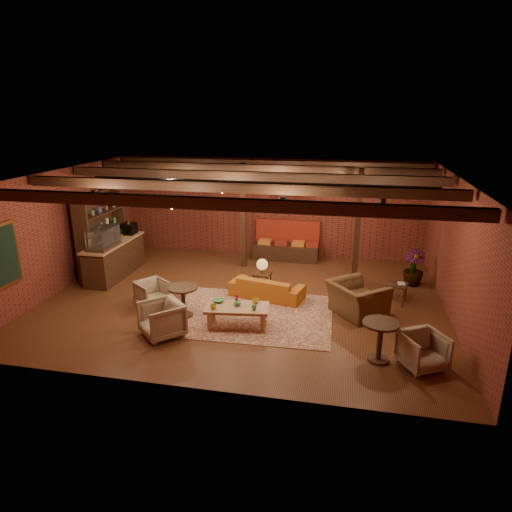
% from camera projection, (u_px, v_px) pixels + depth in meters
% --- Properties ---
extents(floor, '(10.00, 10.00, 0.00)m').
position_uv_depth(floor, '(243.00, 300.00, 11.80)').
color(floor, '#3D1E0F').
rests_on(floor, ground).
extents(ceiling, '(10.00, 8.00, 0.02)m').
position_uv_depth(ceiling, '(242.00, 176.00, 10.82)').
color(ceiling, black).
rests_on(ceiling, wall_back).
extents(wall_back, '(10.00, 0.02, 3.20)m').
position_uv_depth(wall_back, '(271.00, 208.00, 15.03)').
color(wall_back, maroon).
rests_on(wall_back, ground).
extents(wall_front, '(10.00, 0.02, 3.20)m').
position_uv_depth(wall_front, '(187.00, 305.00, 7.58)').
color(wall_front, maroon).
rests_on(wall_front, ground).
extents(wall_left, '(0.02, 8.00, 3.20)m').
position_uv_depth(wall_left, '(62.00, 230.00, 12.28)').
color(wall_left, maroon).
rests_on(wall_left, ground).
extents(wall_right, '(0.02, 8.00, 3.20)m').
position_uv_depth(wall_right, '(457.00, 253.00, 10.34)').
color(wall_right, maroon).
rests_on(wall_right, ground).
extents(ceiling_beams, '(9.80, 6.40, 0.22)m').
position_uv_depth(ceiling_beams, '(242.00, 181.00, 10.85)').
color(ceiling_beams, black).
rests_on(ceiling_beams, ceiling).
extents(ceiling_pipe, '(9.60, 0.12, 0.12)m').
position_uv_depth(ceiling_pipe, '(256.00, 180.00, 12.41)').
color(ceiling_pipe, black).
rests_on(ceiling_pipe, ceiling).
extents(post_left, '(0.16, 0.16, 3.20)m').
position_uv_depth(post_left, '(243.00, 216.00, 13.85)').
color(post_left, black).
rests_on(post_left, ground).
extents(post_right, '(0.16, 0.16, 3.20)m').
position_uv_depth(post_right, '(358.00, 227.00, 12.63)').
color(post_right, black).
rests_on(post_right, ground).
extents(service_counter, '(0.80, 2.50, 1.60)m').
position_uv_depth(service_counter, '(114.00, 250.00, 13.28)').
color(service_counter, black).
rests_on(service_counter, ground).
extents(plant_counter, '(0.35, 0.39, 0.30)m').
position_uv_depth(plant_counter, '(119.00, 234.00, 13.32)').
color(plant_counter, '#337F33').
rests_on(plant_counter, service_counter).
extents(shelving_hutch, '(0.52, 2.00, 2.40)m').
position_uv_depth(shelving_hutch, '(102.00, 235.00, 13.33)').
color(shelving_hutch, black).
rests_on(shelving_hutch, ground).
extents(chalkboard_menu, '(0.08, 0.96, 1.46)m').
position_uv_depth(chalkboard_menu, '(3.00, 256.00, 10.12)').
color(chalkboard_menu, black).
rests_on(chalkboard_menu, wall_left).
extents(banquette, '(2.10, 0.70, 1.00)m').
position_uv_depth(banquette, '(286.00, 245.00, 14.84)').
color(banquette, maroon).
rests_on(banquette, ground).
extents(service_sign, '(0.86, 0.06, 0.30)m').
position_uv_depth(service_sign, '(285.00, 190.00, 13.85)').
color(service_sign, '#FF4C19').
rests_on(service_sign, ceiling).
extents(ceiling_spotlights, '(6.40, 4.40, 0.28)m').
position_uv_depth(ceiling_spotlights, '(242.00, 190.00, 10.92)').
color(ceiling_spotlights, black).
rests_on(ceiling_spotlights, ceiling).
extents(rug, '(3.89, 3.02, 0.01)m').
position_uv_depth(rug, '(252.00, 315.00, 10.93)').
color(rug, maroon).
rests_on(rug, floor).
extents(sofa, '(2.03, 1.17, 0.56)m').
position_uv_depth(sofa, '(267.00, 287.00, 11.87)').
color(sofa, '#A95A17').
rests_on(sofa, floor).
extents(coffee_table, '(1.49, 0.88, 0.74)m').
position_uv_depth(coffee_table, '(237.00, 309.00, 10.24)').
color(coffee_table, '#8B6341').
rests_on(coffee_table, floor).
extents(side_table_lamp, '(0.50, 0.50, 0.95)m').
position_uv_depth(side_table_lamp, '(262.00, 267.00, 12.06)').
color(side_table_lamp, black).
rests_on(side_table_lamp, floor).
extents(round_table_left, '(0.71, 0.71, 0.74)m').
position_uv_depth(round_table_left, '(183.00, 296.00, 10.73)').
color(round_table_left, black).
rests_on(round_table_left, floor).
extents(armchair_a, '(0.93, 0.94, 0.71)m').
position_uv_depth(armchair_a, '(152.00, 292.00, 11.37)').
color(armchair_a, '#C2B196').
rests_on(armchair_a, floor).
extents(armchair_b, '(1.13, 1.13, 0.85)m').
position_uv_depth(armchair_b, '(162.00, 318.00, 9.81)').
color(armchair_b, '#C2B196').
rests_on(armchair_b, floor).
extents(armchair_right, '(1.41, 1.47, 1.08)m').
position_uv_depth(armchair_right, '(357.00, 294.00, 10.78)').
color(armchair_right, brown).
rests_on(armchair_right, floor).
extents(side_table_book, '(0.58, 0.58, 0.54)m').
position_uv_depth(side_table_book, '(398.00, 285.00, 11.46)').
color(side_table_book, black).
rests_on(side_table_book, floor).
extents(round_table_right, '(0.70, 0.70, 0.82)m').
position_uv_depth(round_table_right, '(380.00, 335.00, 8.79)').
color(round_table_right, black).
rests_on(round_table_right, floor).
extents(armchair_far, '(1.00, 0.99, 0.78)m').
position_uv_depth(armchair_far, '(423.00, 349.00, 8.60)').
color(armchair_far, '#C2B196').
rests_on(armchair_far, floor).
extents(plant_tall, '(1.81, 1.81, 2.95)m').
position_uv_depth(plant_tall, '(417.00, 234.00, 12.36)').
color(plant_tall, '#4C7F4C').
rests_on(plant_tall, floor).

